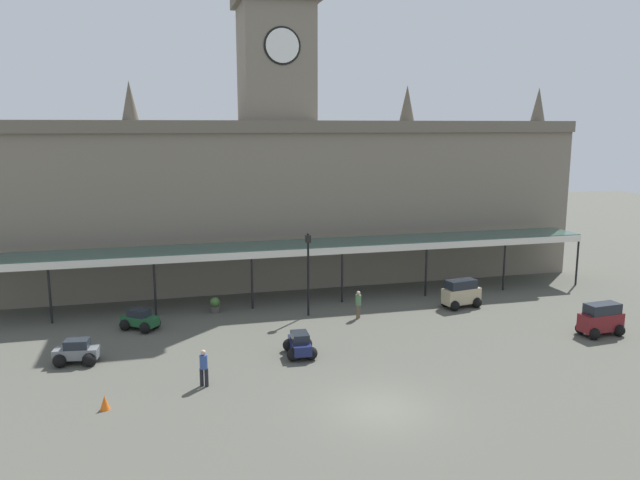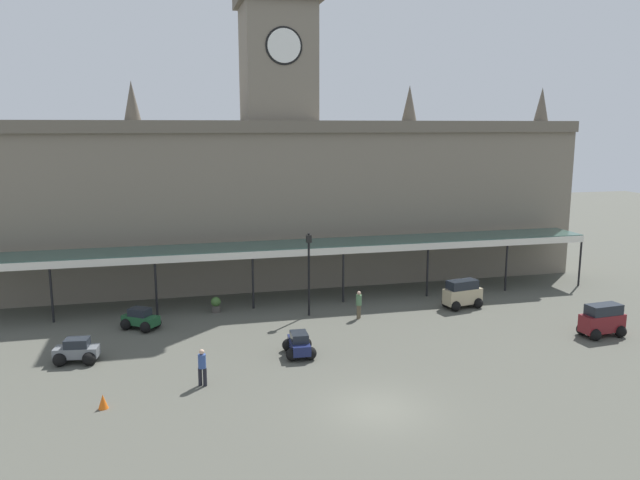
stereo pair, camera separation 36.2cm
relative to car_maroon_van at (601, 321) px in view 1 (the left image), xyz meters
The scene contains 13 objects.
ground_plane 15.69m from the car_maroon_van, 159.69° to the right, with size 140.00×140.00×0.00m, color #4E4E45.
station_building 22.74m from the car_maroon_van, 131.84° to the left, with size 43.84×6.45×20.33m.
entrance_canopy 18.54m from the car_maroon_van, 143.28° to the left, with size 40.90×3.26×3.71m.
car_maroon_van is the anchor object (origin of this frame).
car_green_sedan 25.34m from the car_maroon_van, 163.39° to the left, with size 2.25×2.15×1.19m.
car_beige_van 8.29m from the car_maroon_van, 126.13° to the left, with size 2.53×1.87×1.77m.
car_navy_sedan 16.55m from the car_maroon_van, behind, with size 1.59×2.09×1.19m.
car_grey_sedan 27.23m from the car_maroon_van, behind, with size 2.15×1.69×1.19m.
pedestrian_beside_cars 21.42m from the car_maroon_van, behind, with size 0.37×0.34×1.67m.
pedestrian_crossing_forecourt 13.33m from the car_maroon_van, 152.67° to the left, with size 0.34×0.34×1.67m.
victorian_lamppost 16.51m from the car_maroon_van, 152.95° to the left, with size 0.30×0.30×5.04m.
traffic_cone 25.55m from the car_maroon_van, behind, with size 0.40×0.40×0.59m, color orange.
planter_by_canopy 22.06m from the car_maroon_van, 154.69° to the left, with size 0.60×0.60×0.96m.
Camera 1 is at (-8.16, -21.89, 11.22)m, focal length 34.72 mm.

